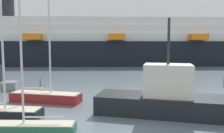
{
  "coord_description": "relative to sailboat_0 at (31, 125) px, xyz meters",
  "views": [
    {
      "loc": [
        -1.34,
        -8.92,
        4.4
      ],
      "look_at": [
        0.0,
        15.9,
        2.14
      ],
      "focal_mm": 35.1,
      "sensor_mm": 36.0,
      "label": 1
    }
  ],
  "objects": [
    {
      "name": "fishing_boat_2",
      "position": [
        7.62,
        2.83,
        0.7
      ],
      "size": [
        8.82,
        5.12,
        6.2
      ],
      "rotation": [
        0.0,
        0.0,
        -0.29
      ],
      "color": "black",
      "rests_on": "ground_plane"
    },
    {
      "name": "sailboat_0",
      "position": [
        0.0,
        0.0,
        0.0
      ],
      "size": [
        4.57,
        1.33,
        8.7
      ],
      "rotation": [
        0.0,
        0.0,
        3.07
      ],
      "color": "#2D6B51",
      "rests_on": "ground_plane"
    },
    {
      "name": "sailboat_2",
      "position": [
        -0.82,
        6.44,
        0.06
      ],
      "size": [
        5.86,
        2.9,
        9.35
      ],
      "rotation": [
        0.0,
        0.0,
        -0.27
      ],
      "color": "maroon",
      "rests_on": "ground_plane"
    },
    {
      "name": "channel_buoy_1",
      "position": [
        -2.21,
        10.03,
        -0.15
      ],
      "size": [
        0.53,
        0.53,
        1.36
      ],
      "color": "orange",
      "rests_on": "ground_plane"
    },
    {
      "name": "cruise_ship",
      "position": [
        -1.82,
        43.85,
        4.67
      ],
      "size": [
        101.75,
        17.69,
        16.13
      ],
      "rotation": [
        0.0,
        0.0,
        -0.02
      ],
      "color": "black",
      "rests_on": "ground_plane"
    }
  ]
}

